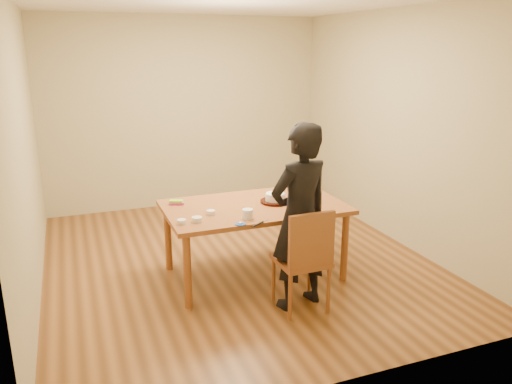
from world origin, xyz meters
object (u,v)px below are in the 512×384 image
object	(u,v)px
dining_chair	(301,260)
cake	(275,197)
person	(300,218)
dining_table	(254,207)
cake_plate	(275,201)

from	to	relation	value
dining_chair	cake	world-z (taller)	cake
cake	person	xyz separation A→B (m)	(-0.08, -0.73, 0.03)
dining_table	cake_plate	distance (m)	0.23
cake_plate	person	world-z (taller)	person
dining_table	cake	xyz separation A→B (m)	(0.23, 0.00, 0.08)
person	cake	bearing A→B (deg)	-110.20
dining_table	person	xyz separation A→B (m)	(0.15, -0.73, 0.11)
cake_plate	person	distance (m)	0.74
dining_table	cake_plate	size ratio (longest dim) A/B	5.84
cake_plate	person	size ratio (longest dim) A/B	0.18
dining_chair	person	xyz separation A→B (m)	(0.00, 0.05, 0.39)
cake_plate	cake	distance (m)	0.04
dining_table	cake	world-z (taller)	cake
cake_plate	dining_table	bearing A→B (deg)	-179.67
dining_chair	person	distance (m)	0.39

